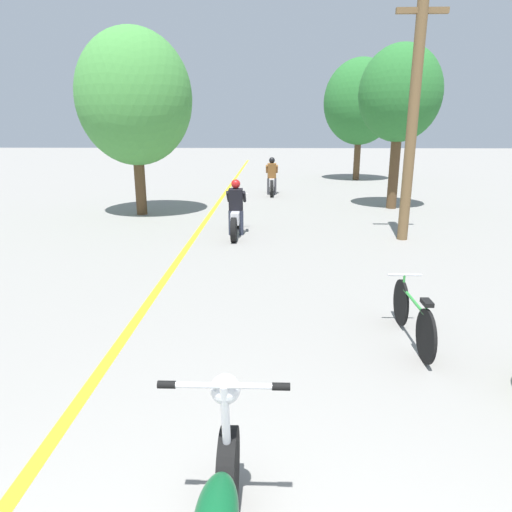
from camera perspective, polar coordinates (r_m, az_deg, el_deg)
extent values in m
cube|color=yellow|center=(14.30, -5.68, 5.32)|extent=(0.14, 48.00, 0.01)
cylinder|color=brown|center=(11.19, 19.00, 15.95)|extent=(0.24, 0.24, 5.55)
cube|color=brown|center=(11.44, 20.08, 26.87)|extent=(1.10, 0.10, 0.12)
cylinder|color=#513A23|center=(15.69, 16.91, 10.77)|extent=(0.32, 0.32, 2.79)
ellipsoid|color=#286B2D|center=(15.68, 17.58, 18.81)|extent=(2.56, 2.30, 2.95)
cylinder|color=#513A23|center=(24.07, 12.54, 12.43)|extent=(0.32, 0.32, 2.66)
ellipsoid|color=#286B2D|center=(24.07, 12.91, 18.27)|extent=(3.56, 3.20, 4.09)
cylinder|color=#513A23|center=(14.39, -14.34, 9.69)|extent=(0.32, 0.32, 2.35)
ellipsoid|color=#42893D|center=(14.34, -14.97, 18.57)|extent=(3.33, 3.00, 3.83)
cylinder|color=black|center=(3.49, -3.47, -25.16)|extent=(0.12, 0.59, 0.59)
cylinder|color=silver|center=(3.18, -3.75, -20.95)|extent=(0.06, 0.23, 0.79)
cylinder|color=silver|center=(2.89, -4.07, -15.85)|extent=(0.70, 0.04, 0.04)
cylinder|color=black|center=(2.94, -11.11, -15.50)|extent=(0.11, 0.05, 0.05)
cylinder|color=black|center=(2.88, 3.16, -15.99)|extent=(0.11, 0.05, 0.05)
sphere|color=silver|center=(3.01, -3.86, -16.26)|extent=(0.19, 0.19, 0.19)
cylinder|color=black|center=(12.12, -2.23, 4.86)|extent=(0.12, 0.58, 0.58)
cylinder|color=black|center=(10.63, -2.80, 3.29)|extent=(0.12, 0.58, 0.58)
cube|color=silver|center=(11.34, -2.51, 5.02)|extent=(0.20, 0.98, 0.28)
cylinder|color=silver|center=(11.92, -2.30, 7.78)|extent=(0.50, 0.03, 0.03)
cylinder|color=#282D3D|center=(11.33, -3.18, 4.16)|extent=(0.11, 0.11, 0.61)
cylinder|color=#282D3D|center=(11.31, -1.86, 4.15)|extent=(0.11, 0.11, 0.61)
cube|color=black|center=(11.25, -2.54, 7.05)|extent=(0.34, 0.27, 0.56)
cylinder|color=black|center=(11.42, -3.50, 7.43)|extent=(0.08, 0.44, 0.34)
cylinder|color=black|center=(11.39, -1.47, 7.43)|extent=(0.08, 0.44, 0.34)
sphere|color=#B21919|center=(11.24, -2.55, 8.99)|extent=(0.22, 0.22, 0.22)
cylinder|color=black|center=(19.07, 1.97, 8.96)|extent=(0.12, 0.64, 0.64)
cylinder|color=black|center=(17.68, 1.98, 8.42)|extent=(0.12, 0.64, 0.64)
cube|color=silver|center=(18.35, 1.98, 9.26)|extent=(0.20, 0.89, 0.28)
cylinder|color=silver|center=(18.90, 1.99, 10.94)|extent=(0.50, 0.03, 0.03)
cylinder|color=#38383D|center=(18.33, 1.57, 8.68)|extent=(0.11, 0.11, 0.64)
cylinder|color=#38383D|center=(18.33, 2.39, 8.67)|extent=(0.11, 0.11, 0.64)
cube|color=brown|center=(18.29, 2.00, 10.59)|extent=(0.34, 0.28, 0.61)
cylinder|color=brown|center=(18.44, 1.37, 10.82)|extent=(0.08, 0.48, 0.37)
cylinder|color=brown|center=(18.45, 2.63, 10.81)|extent=(0.08, 0.48, 0.37)
sphere|color=black|center=(18.30, 2.01, 11.88)|extent=(0.23, 0.23, 0.23)
cylinder|color=black|center=(6.46, 17.65, -5.55)|extent=(0.04, 0.62, 0.62)
cylinder|color=black|center=(5.56, 20.47, -9.38)|extent=(0.04, 0.62, 0.62)
cylinder|color=#2D8C38|center=(5.93, 19.14, -5.38)|extent=(0.04, 0.83, 0.04)
cylinder|color=#2D8C38|center=(5.55, 20.40, -7.28)|extent=(0.03, 0.03, 0.37)
cube|color=black|center=(5.49, 20.59, -5.47)|extent=(0.10, 0.20, 0.05)
cylinder|color=#2D8C38|center=(6.35, 17.92, -4.01)|extent=(0.03, 0.03, 0.41)
cylinder|color=silver|center=(6.29, 18.08, -2.26)|extent=(0.44, 0.03, 0.03)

